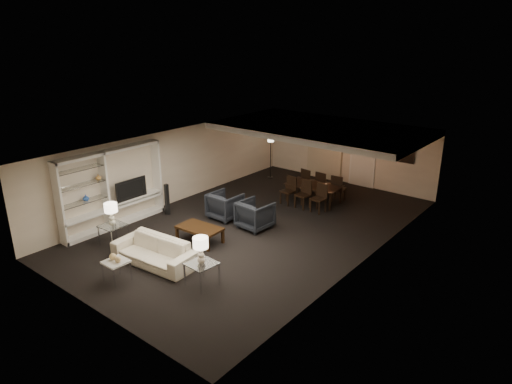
{
  "coord_description": "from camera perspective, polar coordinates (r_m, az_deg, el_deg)",
  "views": [
    {
      "loc": [
        7.87,
        -9.78,
        5.55
      ],
      "look_at": [
        0.0,
        0.0,
        1.1
      ],
      "focal_mm": 32.0,
      "sensor_mm": 36.0,
      "label": 1
    }
  ],
  "objects": [
    {
      "name": "wall_right",
      "position": [
        11.54,
        13.68,
        -2.94
      ],
      "size": [
        0.02,
        11.0,
        2.5
      ],
      "primitive_type": "cube",
      "color": "beige",
      "rests_on": "ground"
    },
    {
      "name": "table_lamp_left",
      "position": [
        12.86,
        -17.62,
        -2.68
      ],
      "size": [
        0.37,
        0.37,
        0.64
      ],
      "primitive_type": null,
      "rotation": [
        0.0,
        0.0,
        -0.07
      ],
      "color": "beige",
      "rests_on": "side_table_left"
    },
    {
      "name": "coffee_table",
      "position": [
        12.79,
        -7.04,
        -5.28
      ],
      "size": [
        1.27,
        0.79,
        0.44
      ],
      "primitive_type": null,
      "rotation": [
        0.0,
        0.0,
        0.06
      ],
      "color": "black",
      "rests_on": "floor"
    },
    {
      "name": "floor",
      "position": [
        13.73,
        0.0,
        -4.33
      ],
      "size": [
        11.0,
        11.0,
        0.0
      ],
      "primitive_type": "plane",
      "color": "black",
      "rests_on": "ground"
    },
    {
      "name": "vase_amber",
      "position": [
        13.64,
        -19.11,
        1.77
      ],
      "size": [
        0.16,
        0.16,
        0.16
      ],
      "primitive_type": "imported",
      "color": "#C58B41",
      "rests_on": "media_unit"
    },
    {
      "name": "chair_nr",
      "position": [
        14.76,
        7.81,
        -0.79
      ],
      "size": [
        0.47,
        0.47,
        0.95
      ],
      "primitive_type": null,
      "rotation": [
        0.0,
        0.0,
        -0.08
      ],
      "color": "black",
      "rests_on": "floor"
    },
    {
      "name": "table_lamp_right",
      "position": [
        10.39,
        -6.9,
        -7.26
      ],
      "size": [
        0.38,
        0.38,
        0.64
      ],
      "primitive_type": null,
      "rotation": [
        0.0,
        0.0,
        -0.09
      ],
      "color": "white",
      "rests_on": "side_table_right"
    },
    {
      "name": "sofa",
      "position": [
        11.8,
        -12.65,
        -7.26
      ],
      "size": [
        2.32,
        1.08,
        0.66
      ],
      "primitive_type": "imported",
      "rotation": [
        0.0,
        0.0,
        0.09
      ],
      "color": "beige",
      "rests_on": "floor"
    },
    {
      "name": "ceiling",
      "position": [
        12.92,
        0.0,
        5.86
      ],
      "size": [
        7.0,
        11.0,
        0.02
      ],
      "primitive_type": "cube",
      "color": "silver",
      "rests_on": "ground"
    },
    {
      "name": "television",
      "position": [
        14.3,
        -15.58,
        0.45
      ],
      "size": [
        1.06,
        0.14,
        0.61
      ],
      "primitive_type": "imported",
      "rotation": [
        0.0,
        0.0,
        1.57
      ],
      "color": "black",
      "rests_on": "media_unit"
    },
    {
      "name": "gold_gourd_b",
      "position": [
        11.05,
        -16.87,
        -8.09
      ],
      "size": [
        0.14,
        0.14,
        0.14
      ],
      "primitive_type": "sphere",
      "color": "tan",
      "rests_on": "marble_table"
    },
    {
      "name": "marble_table",
      "position": [
        11.28,
        -17.0,
        -9.41
      ],
      "size": [
        0.52,
        0.52,
        0.51
      ],
      "primitive_type": null,
      "rotation": [
        0.0,
        0.0,
        -0.01
      ],
      "color": "white",
      "rests_on": "floor"
    },
    {
      "name": "wall_back",
      "position": [
        17.72,
        11.27,
        5.1
      ],
      "size": [
        7.0,
        0.02,
        2.5
      ],
      "primitive_type": "cube",
      "color": "beige",
      "rests_on": "ground"
    },
    {
      "name": "pendant_light",
      "position": [
        15.71,
        8.94,
        5.92
      ],
      "size": [
        0.52,
        0.52,
        0.24
      ],
      "primitive_type": "cylinder",
      "color": "#D8591E",
      "rests_on": "ceiling_soffit"
    },
    {
      "name": "chair_nm",
      "position": [
        15.05,
        5.86,
        -0.3
      ],
      "size": [
        0.47,
        0.47,
        0.95
      ],
      "primitive_type": null,
      "rotation": [
        0.0,
        0.0,
        -0.09
      ],
      "color": "black",
      "rests_on": "floor"
    },
    {
      "name": "door",
      "position": [
        17.44,
        13.21,
        4.05
      ],
      "size": [
        0.9,
        0.05,
        2.1
      ],
      "primitive_type": "cube",
      "color": "silver",
      "rests_on": "wall_back"
    },
    {
      "name": "chair_nl",
      "position": [
        15.37,
        3.99,
        0.18
      ],
      "size": [
        0.48,
        0.48,
        0.95
      ],
      "primitive_type": null,
      "rotation": [
        0.0,
        0.0,
        -0.11
      ],
      "color": "black",
      "rests_on": "floor"
    },
    {
      "name": "vase_blue",
      "position": [
        13.57,
        -20.51,
        -0.68
      ],
      "size": [
        0.18,
        0.18,
        0.19
      ],
      "primitive_type": "imported",
      "color": "#2957B4",
      "rests_on": "media_unit"
    },
    {
      "name": "curtains",
      "position": [
        18.08,
        8.62,
        5.38
      ],
      "size": [
        1.5,
        0.12,
        2.4
      ],
      "primitive_type": "cube",
      "color": "beige",
      "rests_on": "wall_back"
    },
    {
      "name": "chair_fm",
      "position": [
        16.11,
        8.4,
        0.93
      ],
      "size": [
        0.46,
        0.46,
        0.95
      ],
      "primitive_type": null,
      "rotation": [
        0.0,
        0.0,
        3.09
      ],
      "color": "black",
      "rests_on": "floor"
    },
    {
      "name": "chair_fr",
      "position": [
        15.83,
        10.26,
        0.49
      ],
      "size": [
        0.48,
        0.48,
        0.95
      ],
      "primitive_type": null,
      "rotation": [
        0.0,
        0.0,
        3.24
      ],
      "color": "black",
      "rests_on": "floor"
    },
    {
      "name": "media_unit",
      "position": [
        13.99,
        -17.51,
        0.36
      ],
      "size": [
        0.38,
        3.4,
        2.35
      ],
      "primitive_type": null,
      "color": "white",
      "rests_on": "wall_left"
    },
    {
      "name": "side_table_left",
      "position": [
        13.09,
        -17.35,
        -5.14
      ],
      "size": [
        0.65,
        0.65,
        0.58
      ],
      "primitive_type": null,
      "rotation": [
        0.0,
        0.0,
        0.05
      ],
      "color": "white",
      "rests_on": "floor"
    },
    {
      "name": "gold_gourd_a",
      "position": [
        11.2,
        -17.47,
        -7.72
      ],
      "size": [
        0.16,
        0.16,
        0.16
      ],
      "primitive_type": "sphere",
      "color": "#DDB975",
      "rests_on": "marble_table"
    },
    {
      "name": "painting",
      "position": [
        16.78,
        17.61,
        4.81
      ],
      "size": [
        0.95,
        0.04,
        0.65
      ],
      "primitive_type": "cube",
      "color": "#142D38",
      "rests_on": "wall_back"
    },
    {
      "name": "chair_fl",
      "position": [
        16.4,
        6.61,
        1.35
      ],
      "size": [
        0.49,
        0.49,
        0.95
      ],
      "primitive_type": null,
      "rotation": [
        0.0,
        0.0,
        3.0
      ],
      "color": "black",
      "rests_on": "floor"
    },
    {
      "name": "dining_table",
      "position": [
        15.63,
        7.15,
        -0.2
      ],
      "size": [
        1.88,
        1.14,
        0.64
      ],
      "primitive_type": "imported",
      "rotation": [
        0.0,
        0.0,
        0.08
      ],
      "color": "black",
      "rests_on": "floor"
    },
    {
      "name": "floor_lamp",
      "position": [
        18.03,
        1.83,
        4.39
      ],
      "size": [
        0.28,
        0.28,
        1.69
      ],
      "primitive_type": null,
      "rotation": [
        0.0,
        0.0,
        -0.15
      ],
      "color": "black",
      "rests_on": "floor"
    },
    {
      "name": "armchair_right",
      "position": [
        13.48,
        -0.11,
        -2.86
      ],
      "size": [
        0.96,
        0.98,
        0.84
      ],
      "primitive_type": "imported",
      "rotation": [
        0.0,
        0.0,
        3.07
      ],
      "color": "black",
      "rests_on": "floor"
    },
    {
      "name": "ceiling_soffit",
      "position": [
        15.76,
        8.08,
        7.79
      ],
      "size": [
        7.0,
        4.0,
        0.2
      ],
      "primitive_type": "cube",
      "color": "silver",
      "rests_on": "ceiling"
    },
    {
      "name": "floor_speaker",
      "position": [
        14.7,
        -11.06,
        -0.93
      ],
      "size": [
        0.12,
        0.12,
        1.01
      ],
      "primitive_type": "cube",
      "rotation": [
        0.0,
        0.0,
        -0.05
      ],
      "color": "black",
      "rests_on": "floor"
    },
    {
      "name": "side_table_right",
      "position": [
        10.67,
        -6.77,
        -10.17
      ],
      "size": [
        0.66,
        0.66,
        0.58
      ],
      "primitive_type": null,
      "rotation": [
        0.0,
        0.0,
        -0.07
      ],
      "color": "white",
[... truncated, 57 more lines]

